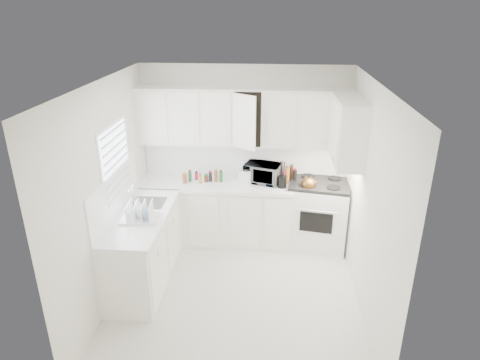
# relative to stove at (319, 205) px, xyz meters

# --- Properties ---
(floor) EXTENTS (3.20, 3.20, 0.00)m
(floor) POSITION_rel_stove_xyz_m (-1.10, -1.29, -0.65)
(floor) COLOR silver
(floor) RESTS_ON ground
(ceiling) EXTENTS (3.20, 3.20, 0.00)m
(ceiling) POSITION_rel_stove_xyz_m (-1.10, -1.29, 1.95)
(ceiling) COLOR white
(ceiling) RESTS_ON ground
(wall_back) EXTENTS (3.00, 0.00, 3.00)m
(wall_back) POSITION_rel_stove_xyz_m (-1.10, 0.31, 0.65)
(wall_back) COLOR white
(wall_back) RESTS_ON ground
(wall_front) EXTENTS (3.00, 0.00, 3.00)m
(wall_front) POSITION_rel_stove_xyz_m (-1.10, -2.89, 0.65)
(wall_front) COLOR white
(wall_front) RESTS_ON ground
(wall_left) EXTENTS (0.00, 3.20, 3.20)m
(wall_left) POSITION_rel_stove_xyz_m (-2.60, -1.29, 0.65)
(wall_left) COLOR white
(wall_left) RESTS_ON ground
(wall_right) EXTENTS (0.00, 3.20, 3.20)m
(wall_right) POSITION_rel_stove_xyz_m (0.40, -1.29, 0.65)
(wall_right) COLOR white
(wall_right) RESTS_ON ground
(window_blinds) EXTENTS (0.06, 0.96, 1.06)m
(window_blinds) POSITION_rel_stove_xyz_m (-2.58, -0.94, 0.90)
(window_blinds) COLOR white
(window_blinds) RESTS_ON wall_left
(lower_cabinets_back) EXTENTS (2.22, 0.60, 0.90)m
(lower_cabinets_back) POSITION_rel_stove_xyz_m (-1.49, 0.01, -0.20)
(lower_cabinets_back) COLOR white
(lower_cabinets_back) RESTS_ON floor
(lower_cabinets_left) EXTENTS (0.60, 1.60, 0.90)m
(lower_cabinets_left) POSITION_rel_stove_xyz_m (-2.30, -1.09, -0.20)
(lower_cabinets_left) COLOR white
(lower_cabinets_left) RESTS_ON floor
(countertop_back) EXTENTS (2.24, 0.64, 0.05)m
(countertop_back) POSITION_rel_stove_xyz_m (-1.49, -0.00, 0.28)
(countertop_back) COLOR white
(countertop_back) RESTS_ON lower_cabinets_back
(countertop_left) EXTENTS (0.64, 1.62, 0.05)m
(countertop_left) POSITION_rel_stove_xyz_m (-2.29, -1.09, 0.28)
(countertop_left) COLOR white
(countertop_left) RESTS_ON lower_cabinets_left
(backsplash_back) EXTENTS (2.98, 0.02, 0.55)m
(backsplash_back) POSITION_rel_stove_xyz_m (-1.10, 0.30, 0.58)
(backsplash_back) COLOR white
(backsplash_back) RESTS_ON wall_back
(backsplash_left) EXTENTS (0.02, 1.60, 0.55)m
(backsplash_left) POSITION_rel_stove_xyz_m (-2.59, -1.09, 0.58)
(backsplash_left) COLOR white
(backsplash_left) RESTS_ON wall_left
(upper_cabinets_back) EXTENTS (3.00, 0.33, 0.80)m
(upper_cabinets_back) POSITION_rel_stove_xyz_m (-1.10, 0.14, 0.85)
(upper_cabinets_back) COLOR white
(upper_cabinets_back) RESTS_ON wall_back
(upper_cabinets_right) EXTENTS (0.33, 0.90, 0.80)m
(upper_cabinets_right) POSITION_rel_stove_xyz_m (0.23, -0.47, 0.85)
(upper_cabinets_right) COLOR white
(upper_cabinets_right) RESTS_ON wall_right
(sink) EXTENTS (0.42, 0.38, 0.30)m
(sink) POSITION_rel_stove_xyz_m (-2.29, -0.74, 0.42)
(sink) COLOR gray
(sink) RESTS_ON countertop_left
(stove) EXTENTS (0.94, 0.82, 1.29)m
(stove) POSITION_rel_stove_xyz_m (0.00, 0.00, 0.00)
(stove) COLOR white
(stove) RESTS_ON floor
(tea_kettle) EXTENTS (0.31, 0.29, 0.24)m
(tea_kettle) POSITION_rel_stove_xyz_m (-0.18, -0.16, 0.41)
(tea_kettle) COLOR olive
(tea_kettle) RESTS_ON stove
(frying_pan) EXTENTS (0.34, 0.47, 0.04)m
(frying_pan) POSITION_rel_stove_xyz_m (0.18, 0.16, 0.32)
(frying_pan) COLOR black
(frying_pan) RESTS_ON stove
(microwave) EXTENTS (0.56, 0.41, 0.34)m
(microwave) POSITION_rel_stove_xyz_m (-0.82, 0.09, 0.47)
(microwave) COLOR gray
(microwave) RESTS_ON countertop_back
(rice_cooker) EXTENTS (0.25, 0.25, 0.23)m
(rice_cooker) POSITION_rel_stove_xyz_m (-1.06, 0.07, 0.42)
(rice_cooker) COLOR white
(rice_cooker) RESTS_ON countertop_back
(paper_towel) EXTENTS (0.12, 0.12, 0.27)m
(paper_towel) POSITION_rel_stove_xyz_m (-1.09, 0.23, 0.44)
(paper_towel) COLOR white
(paper_towel) RESTS_ON countertop_back
(utensil_crock) EXTENTS (0.16, 0.16, 0.40)m
(utensil_crock) POSITION_rel_stove_xyz_m (-0.55, -0.09, 0.51)
(utensil_crock) COLOR black
(utensil_crock) RESTS_ON countertop_back
(dish_rack) EXTENTS (0.47, 0.37, 0.24)m
(dish_rack) POSITION_rel_stove_xyz_m (-2.27, -1.21, 0.43)
(dish_rack) COLOR white
(dish_rack) RESTS_ON countertop_left
(spice_left_0) EXTENTS (0.06, 0.06, 0.13)m
(spice_left_0) POSITION_rel_stove_xyz_m (-1.95, 0.13, 0.37)
(spice_left_0) COLOR brown
(spice_left_0) RESTS_ON countertop_back
(spice_left_1) EXTENTS (0.06, 0.06, 0.13)m
(spice_left_1) POSITION_rel_stove_xyz_m (-1.88, 0.04, 0.37)
(spice_left_1) COLOR #21642E
(spice_left_1) RESTS_ON countertop_back
(spice_left_2) EXTENTS (0.06, 0.06, 0.13)m
(spice_left_2) POSITION_rel_stove_xyz_m (-1.80, 0.13, 0.37)
(spice_left_2) COLOR #C81A50
(spice_left_2) RESTS_ON countertop_back
(spice_left_3) EXTENTS (0.06, 0.06, 0.13)m
(spice_left_3) POSITION_rel_stove_xyz_m (-1.73, 0.04, 0.37)
(spice_left_3) COLOR gold
(spice_left_3) RESTS_ON countertop_back
(spice_left_4) EXTENTS (0.06, 0.06, 0.13)m
(spice_left_4) POSITION_rel_stove_xyz_m (-1.65, 0.13, 0.37)
(spice_left_4) COLOR #5E2E1A
(spice_left_4) RESTS_ON countertop_back
(spice_left_5) EXTENTS (0.06, 0.06, 0.13)m
(spice_left_5) POSITION_rel_stove_xyz_m (-1.58, 0.04, 0.37)
(spice_left_5) COLOR black
(spice_left_5) RESTS_ON countertop_back
(spice_left_6) EXTENTS (0.06, 0.06, 0.13)m
(spice_left_6) POSITION_rel_stove_xyz_m (-1.50, 0.13, 0.37)
(spice_left_6) COLOR brown
(spice_left_6) RESTS_ON countertop_back
(spice_left_7) EXTENTS (0.06, 0.06, 0.13)m
(spice_left_7) POSITION_rel_stove_xyz_m (-1.43, 0.04, 0.37)
(spice_left_7) COLOR #21642E
(spice_left_7) RESTS_ON countertop_back
(sauce_right_0) EXTENTS (0.06, 0.06, 0.19)m
(sauce_right_0) POSITION_rel_stove_xyz_m (-0.52, 0.17, 0.40)
(sauce_right_0) COLOR #C81A50
(sauce_right_0) RESTS_ON countertop_back
(sauce_right_1) EXTENTS (0.06, 0.06, 0.19)m
(sauce_right_1) POSITION_rel_stove_xyz_m (-0.47, 0.11, 0.40)
(sauce_right_1) COLOR gold
(sauce_right_1) RESTS_ON countertop_back
(sauce_right_2) EXTENTS (0.06, 0.06, 0.19)m
(sauce_right_2) POSITION_rel_stove_xyz_m (-0.41, 0.17, 0.40)
(sauce_right_2) COLOR #5E2E1A
(sauce_right_2) RESTS_ON countertop_back
(sauce_right_3) EXTENTS (0.06, 0.06, 0.19)m
(sauce_right_3) POSITION_rel_stove_xyz_m (-0.36, 0.11, 0.40)
(sauce_right_3) COLOR black
(sauce_right_3) RESTS_ON countertop_back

